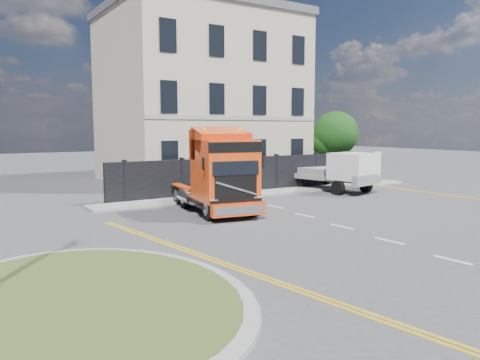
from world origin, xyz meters
TOP-DOWN VIEW (x-y plane):
  - ground at (0.00, 0.00)m, footprint 120.00×120.00m
  - traffic_island at (-7.00, -3.00)m, footprint 6.80×6.80m
  - hoarding_fence at (6.55, 9.00)m, footprint 18.80×0.25m
  - georgian_building at (6.00, 16.50)m, footprint 12.30×10.30m
  - tree at (14.38, 12.10)m, footprint 3.20×3.20m
  - pavement_far at (6.00, 8.10)m, footprint 20.00×1.60m
  - truck at (0.52, 4.32)m, footprint 3.05×6.15m
  - flatbed_pickup at (9.67, 6.24)m, footprint 3.21×5.73m

SIDE VIEW (x-z plane):
  - ground at x=0.00m, z-range 0.00..0.00m
  - pavement_far at x=6.00m, z-range 0.00..0.12m
  - traffic_island at x=-7.00m, z-range 0.00..0.16m
  - hoarding_fence at x=6.55m, z-range 0.00..2.00m
  - flatbed_pickup at x=9.67m, z-range 0.09..2.32m
  - truck at x=0.52m, z-range -0.18..3.34m
  - tree at x=14.38m, z-range 0.65..5.45m
  - georgian_building at x=6.00m, z-range -0.63..12.17m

